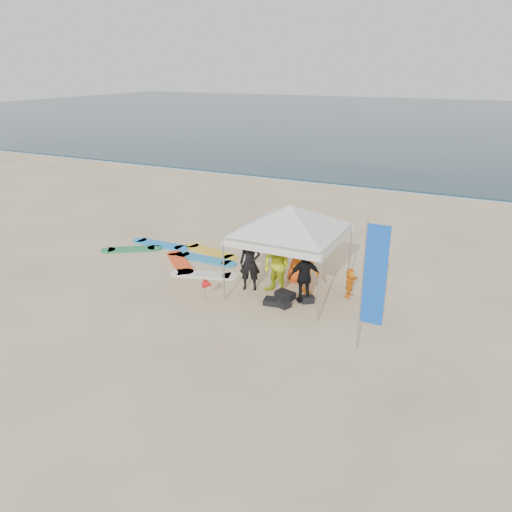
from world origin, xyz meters
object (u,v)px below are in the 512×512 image
at_px(person_yellow, 277,266).
at_px(marker_pennant, 208,284).
at_px(surfboard_spread, 182,256).
at_px(canopy_tent, 291,206).
at_px(person_black_a, 250,263).
at_px(feather_flag, 374,277).
at_px(person_black_b, 305,277).
at_px(person_orange_b, 299,255).
at_px(person_seated, 350,283).
at_px(person_orange_a, 307,266).

xyz_separation_m(person_yellow, marker_pennant, (-1.67, -1.22, -0.45)).
bearing_deg(person_yellow, surfboard_spread, -179.81).
bearing_deg(surfboard_spread, canopy_tent, -11.74).
height_order(canopy_tent, marker_pennant, canopy_tent).
height_order(person_black_a, canopy_tent, canopy_tent).
relative_size(feather_flag, surfboard_spread, 0.60).
height_order(person_black_b, feather_flag, feather_flag).
bearing_deg(marker_pennant, person_yellow, 36.21).
relative_size(person_black_a, marker_pennant, 2.79).
height_order(person_yellow, marker_pennant, person_yellow).
height_order(person_orange_b, person_seated, person_orange_b).
bearing_deg(person_orange_a, feather_flag, 156.47).
relative_size(person_yellow, person_black_b, 1.17).
relative_size(person_yellow, person_orange_b, 1.02).
height_order(person_seated, marker_pennant, person_seated).
distance_m(canopy_tent, surfboard_spread, 5.43).
bearing_deg(person_seated, person_orange_a, 104.39).
distance_m(person_yellow, person_orange_b, 1.23).
height_order(person_black_b, person_orange_b, person_orange_b).
relative_size(person_black_a, person_yellow, 0.94).
distance_m(person_orange_a, feather_flag, 3.74).
bearing_deg(person_black_a, person_orange_b, 27.77).
bearing_deg(surfboard_spread, feather_flag, -23.55).
distance_m(feather_flag, marker_pennant, 5.24).
height_order(person_seated, canopy_tent, canopy_tent).
height_order(person_orange_a, person_seated, person_orange_a).
height_order(person_orange_a, person_orange_b, person_orange_b).
xyz_separation_m(person_black_a, canopy_tent, (1.14, 0.42, 1.85)).
relative_size(person_black_b, person_seated, 1.78).
xyz_separation_m(person_black_b, marker_pennant, (-2.61, -1.10, -0.31)).
xyz_separation_m(feather_flag, marker_pennant, (-4.98, 0.75, -1.47)).
bearing_deg(surfboard_spread, person_orange_a, -9.25).
bearing_deg(person_orange_a, person_black_a, 39.15).
bearing_deg(surfboard_spread, person_black_b, -15.77).
distance_m(person_yellow, surfboard_spread, 4.68).
bearing_deg(person_black_b, canopy_tent, -73.28).
bearing_deg(marker_pennant, person_orange_b, 51.96).
distance_m(person_orange_b, feather_flag, 4.54).
xyz_separation_m(person_seated, feather_flag, (1.26, -2.79, 1.51)).
distance_m(person_seated, feather_flag, 3.41).
bearing_deg(person_seated, marker_pennant, 121.02).
bearing_deg(person_orange_a, person_orange_b, -30.34).
bearing_deg(feather_flag, marker_pennant, 171.44).
height_order(person_orange_b, canopy_tent, canopy_tent).
distance_m(person_orange_a, canopy_tent, 1.94).
relative_size(person_black_a, canopy_tent, 0.43).
bearing_deg(surfboard_spread, person_black_a, -21.60).
xyz_separation_m(person_black_b, canopy_tent, (-0.70, 0.54, 1.93)).
bearing_deg(surfboard_spread, person_orange_b, -2.16).
distance_m(marker_pennant, surfboard_spread, 3.78).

